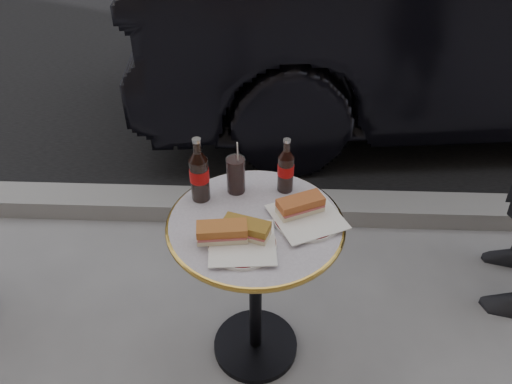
{
  "coord_description": "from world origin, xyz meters",
  "views": [
    {
      "loc": [
        0.05,
        -1.3,
        1.87
      ],
      "look_at": [
        0.0,
        0.05,
        0.82
      ],
      "focal_mm": 35.0,
      "sensor_mm": 36.0,
      "label": 1
    }
  ],
  "objects_px": {
    "cola_glass": "(236,175)",
    "parked_car": "(494,6)",
    "plate_left": "(242,245)",
    "cola_bottle_right": "(286,165)",
    "plate_right": "(307,219)",
    "cola_bottle_left": "(199,170)",
    "bistro_table": "(255,291)"
  },
  "relations": [
    {
      "from": "bistro_table",
      "to": "cola_bottle_left",
      "type": "relative_size",
      "value": 2.89
    },
    {
      "from": "plate_left",
      "to": "cola_glass",
      "type": "height_order",
      "value": "cola_glass"
    },
    {
      "from": "cola_bottle_right",
      "to": "cola_glass",
      "type": "distance_m",
      "value": 0.19
    },
    {
      "from": "plate_left",
      "to": "plate_right",
      "type": "height_order",
      "value": "same"
    },
    {
      "from": "bistro_table",
      "to": "parked_car",
      "type": "height_order",
      "value": "parked_car"
    },
    {
      "from": "plate_right",
      "to": "cola_bottle_left",
      "type": "distance_m",
      "value": 0.41
    },
    {
      "from": "plate_right",
      "to": "cola_glass",
      "type": "xyz_separation_m",
      "value": [
        -0.26,
        0.16,
        0.07
      ]
    },
    {
      "from": "cola_bottle_right",
      "to": "cola_glass",
      "type": "bearing_deg",
      "value": -175.34
    },
    {
      "from": "cola_bottle_left",
      "to": "cola_bottle_right",
      "type": "distance_m",
      "value": 0.31
    },
    {
      "from": "parked_car",
      "to": "cola_glass",
      "type": "bearing_deg",
      "value": 135.89
    },
    {
      "from": "cola_glass",
      "to": "parked_car",
      "type": "height_order",
      "value": "parked_car"
    },
    {
      "from": "bistro_table",
      "to": "cola_bottle_right",
      "type": "xyz_separation_m",
      "value": [
        0.1,
        0.18,
        0.48
      ]
    },
    {
      "from": "plate_right",
      "to": "cola_bottle_right",
      "type": "relative_size",
      "value": 1.07
    },
    {
      "from": "plate_left",
      "to": "plate_right",
      "type": "relative_size",
      "value": 0.96
    },
    {
      "from": "cola_bottle_right",
      "to": "parked_car",
      "type": "height_order",
      "value": "parked_car"
    },
    {
      "from": "plate_right",
      "to": "cola_bottle_right",
      "type": "xyz_separation_m",
      "value": [
        -0.07,
        0.17,
        0.1
      ]
    },
    {
      "from": "bistro_table",
      "to": "plate_right",
      "type": "height_order",
      "value": "plate_right"
    },
    {
      "from": "cola_bottle_right",
      "to": "cola_glass",
      "type": "xyz_separation_m",
      "value": [
        -0.18,
        -0.01,
        -0.04
      ]
    },
    {
      "from": "bistro_table",
      "to": "cola_glass",
      "type": "bearing_deg",
      "value": 114.9
    },
    {
      "from": "cola_bottle_right",
      "to": "parked_car",
      "type": "relative_size",
      "value": 0.05
    },
    {
      "from": "plate_right",
      "to": "plate_left",
      "type": "bearing_deg",
      "value": -147.48
    },
    {
      "from": "plate_right",
      "to": "parked_car",
      "type": "xyz_separation_m",
      "value": [
        1.35,
        2.18,
        0.05
      ]
    },
    {
      "from": "cola_glass",
      "to": "parked_car",
      "type": "xyz_separation_m",
      "value": [
        1.61,
        2.02,
        -0.01
      ]
    },
    {
      "from": "plate_left",
      "to": "cola_bottle_right",
      "type": "distance_m",
      "value": 0.36
    },
    {
      "from": "cola_bottle_left",
      "to": "cola_glass",
      "type": "xyz_separation_m",
      "value": [
        0.12,
        0.05,
        -0.06
      ]
    },
    {
      "from": "plate_left",
      "to": "cola_glass",
      "type": "xyz_separation_m",
      "value": [
        -0.04,
        0.29,
        0.07
      ]
    },
    {
      "from": "plate_right",
      "to": "cola_glass",
      "type": "bearing_deg",
      "value": 148.47
    },
    {
      "from": "bistro_table",
      "to": "cola_glass",
      "type": "relative_size",
      "value": 5.11
    },
    {
      "from": "plate_right",
      "to": "cola_bottle_left",
      "type": "height_order",
      "value": "cola_bottle_left"
    },
    {
      "from": "cola_glass",
      "to": "cola_bottle_right",
      "type": "bearing_deg",
      "value": 4.66
    },
    {
      "from": "cola_bottle_right",
      "to": "plate_right",
      "type": "bearing_deg",
      "value": -66.49
    },
    {
      "from": "plate_right",
      "to": "parked_car",
      "type": "height_order",
      "value": "parked_car"
    }
  ]
}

